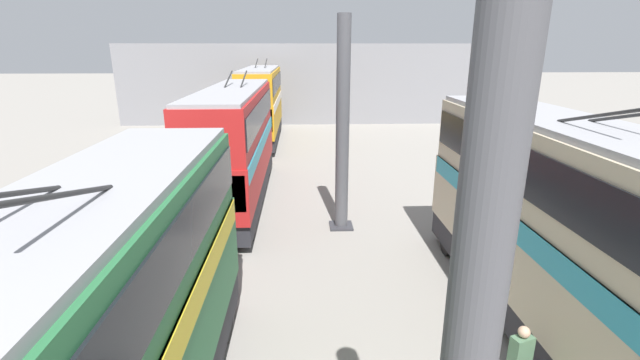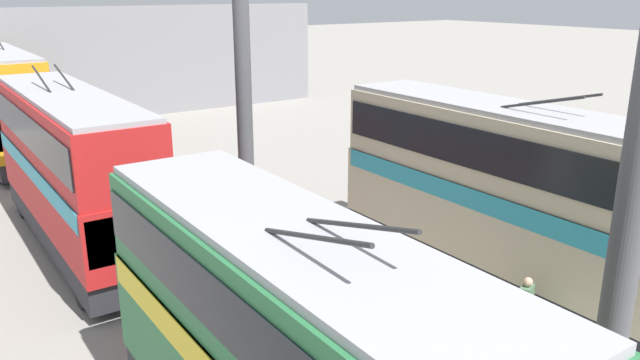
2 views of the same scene
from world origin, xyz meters
The scene contains 8 objects.
depot_back_wall centered at (35.51, 0.00, 3.58)m, with size 0.50×36.00×7.15m.
support_column_near centered at (-0.85, 0.00, 3.84)m, with size 0.90×0.90×7.93m.
support_column_far centered at (11.56, 0.00, 3.84)m, with size 0.90×0.90×7.93m.
bus_left_far centered at (5.27, -4.50, 2.98)m, with size 10.49×2.54×5.86m.
bus_right_near centered at (1.70, 4.50, 2.82)m, with size 9.28×2.54×5.57m.
bus_right_mid centered at (14.82, 4.50, 2.91)m, with size 11.40×2.54×5.74m.
bus_right_far centered at (27.97, 4.50, 3.07)m, with size 10.56×2.54×6.01m.
person_by_left_row centered at (2.70, -2.68, 0.92)m, with size 0.36×0.48×1.73m.
Camera 2 is at (-5.46, 8.86, 8.20)m, focal length 35.00 mm.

